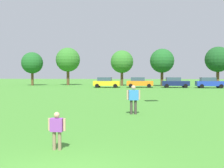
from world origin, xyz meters
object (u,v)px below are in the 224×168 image
object	(u,v)px
parked_car_blue_3	(209,83)
adult_bystander	(133,97)
child_kite_flyer	(57,127)
tree_far_right	(218,59)
parked_car_yellow_0	(106,82)
parked_car_navy_2	(175,82)
tree_left	(68,60)
tree_far_left	(32,63)
tree_center	(122,62)
parked_car_orange_1	(139,82)
tree_right	(162,61)

from	to	relation	value
parked_car_blue_3	adult_bystander	bearing A→B (deg)	-111.51
child_kite_flyer	tree_far_right	xyz separation A→B (m)	(16.35, 42.08, 4.18)
parked_car_yellow_0	parked_car_navy_2	world-z (taller)	same
parked_car_blue_3	tree_left	world-z (taller)	tree_left
tree_left	tree_far_left	bearing A→B (deg)	-162.77
tree_far_left	adult_bystander	bearing A→B (deg)	-59.33
parked_car_yellow_0	tree_far_left	bearing A→B (deg)	156.93
parked_car_navy_2	tree_center	xyz separation A→B (m)	(-9.06, 6.27, 3.66)
parked_car_orange_1	tree_far_right	distance (m)	15.87
adult_bystander	parked_car_orange_1	size ratio (longest dim) A/B	0.37
child_kite_flyer	adult_bystander	xyz separation A→B (m)	(2.04, 7.07, 0.29)
adult_bystander	tree_right	world-z (taller)	tree_right
parked_car_orange_1	parked_car_navy_2	xyz separation A→B (m)	(5.74, 0.06, 0.00)
parked_car_yellow_0	tree_right	size ratio (longest dim) A/B	0.63
tree_left	tree_right	size ratio (longest dim) A/B	1.10
parked_car_navy_2	tree_far_right	world-z (taller)	tree_far_right
parked_car_blue_3	parked_car_yellow_0	bearing A→B (deg)	-178.14
adult_bystander	parked_car_orange_1	bearing A→B (deg)	-101.58
child_kite_flyer	parked_car_blue_3	size ratio (longest dim) A/B	0.26
child_kite_flyer	adult_bystander	size ratio (longest dim) A/B	0.70
parked_car_yellow_0	tree_right	bearing A→B (deg)	31.79
adult_bystander	parked_car_blue_3	xyz separation A→B (m)	(11.24, 28.52, -0.09)
parked_car_blue_3	tree_right	world-z (taller)	tree_right
tree_left	tree_center	bearing A→B (deg)	-6.70
parked_car_navy_2	parked_car_blue_3	distance (m)	5.33
tree_center	tree_right	size ratio (longest dim) A/B	0.99
parked_car_orange_1	tree_right	distance (m)	7.36
parked_car_orange_1	tree_center	bearing A→B (deg)	117.70
tree_center	tree_right	bearing A→B (deg)	-11.04
tree_center	parked_car_yellow_0	bearing A→B (deg)	-105.65
child_kite_flyer	adult_bystander	distance (m)	7.37
tree_left	tree_center	size ratio (longest dim) A/B	1.11
tree_far_left	tree_left	distance (m)	6.86
tree_far_right	child_kite_flyer	bearing A→B (deg)	-111.23
parked_car_navy_2	tree_right	size ratio (longest dim) A/B	0.63
parked_car_navy_2	tree_far_left	world-z (taller)	tree_far_left
adult_bystander	tree_center	distance (m)	35.58
tree_center	parked_car_orange_1	bearing A→B (deg)	-62.30
tree_far_left	tree_center	size ratio (longest dim) A/B	0.96
tree_far_left	parked_car_yellow_0	bearing A→B (deg)	-23.07
parked_car_yellow_0	tree_center	size ratio (longest dim) A/B	0.64
parked_car_blue_3	tree_far_right	size ratio (longest dim) A/B	0.60
parked_car_navy_2	parked_car_blue_3	xyz separation A→B (m)	(5.31, -0.46, 0.00)
child_kite_flyer	parked_car_yellow_0	distance (m)	35.20
parked_car_orange_1	tree_right	size ratio (longest dim) A/B	0.63
parked_car_orange_1	parked_car_blue_3	size ratio (longest dim) A/B	1.00
parked_car_yellow_0	tree_far_right	distance (m)	21.07
parked_car_orange_1	tree_left	size ratio (longest dim) A/B	0.58
parked_car_yellow_0	parked_car_blue_3	xyz separation A→B (m)	(16.41, 0.53, 0.00)
parked_car_orange_1	parked_car_navy_2	bearing A→B (deg)	0.57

